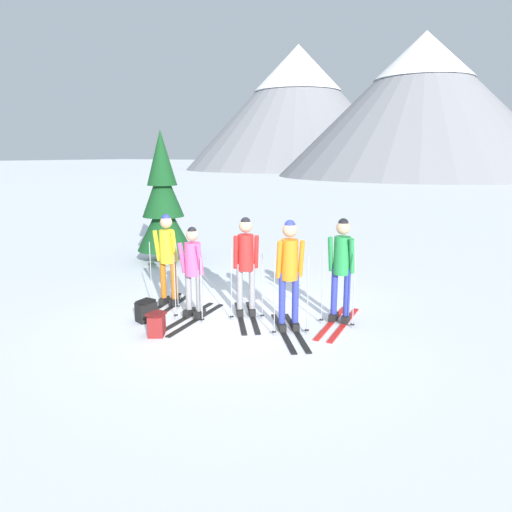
{
  "coord_description": "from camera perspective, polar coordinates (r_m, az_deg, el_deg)",
  "views": [
    {
      "loc": [
        4.09,
        -6.78,
        2.85
      ],
      "look_at": [
        0.08,
        0.41,
        1.05
      ],
      "focal_mm": 32.68,
      "sensor_mm": 36.0,
      "label": 1
    }
  ],
  "objects": [
    {
      "name": "pine_tree_near",
      "position": [
        12.64,
        -11.31,
        6.38
      ],
      "size": [
        1.44,
        1.44,
        3.48
      ],
      "color": "#51381E",
      "rests_on": "ground"
    },
    {
      "name": "skier_in_red",
      "position": [
        8.18,
        -1.26,
        -0.79
      ],
      "size": [
        1.23,
        1.54,
        1.79
      ],
      "color": "black",
      "rests_on": "ground"
    },
    {
      "name": "skier_in_pink",
      "position": [
        8.21,
        -7.75,
        -1.68
      ],
      "size": [
        0.61,
        1.81,
        1.64
      ],
      "color": "black",
      "rests_on": "ground"
    },
    {
      "name": "backpack_on_snow_front",
      "position": [
        8.38,
        -13.29,
        -6.55
      ],
      "size": [
        0.33,
        0.38,
        0.38
      ],
      "color": "black",
      "rests_on": "ground"
    },
    {
      "name": "backpack_on_snow_beside",
      "position": [
        7.72,
        -12.07,
        -8.15
      ],
      "size": [
        0.37,
        0.4,
        0.38
      ],
      "color": "maroon",
      "rests_on": "ground"
    },
    {
      "name": "ground_plane",
      "position": [
        8.42,
        -1.84,
        -7.46
      ],
      "size": [
        400.0,
        400.0,
        0.0
      ],
      "primitive_type": "plane",
      "color": "white"
    },
    {
      "name": "skier_in_green",
      "position": [
        8.01,
        10.46,
        -0.99
      ],
      "size": [
        0.61,
        1.79,
        1.82
      ],
      "color": "red",
      "rests_on": "ground"
    },
    {
      "name": "skier_in_yellow",
      "position": [
        8.95,
        -10.82,
        0.04
      ],
      "size": [
        0.67,
        1.65,
        1.77
      ],
      "color": "black",
      "rests_on": "ground"
    },
    {
      "name": "skier_in_orange",
      "position": [
        7.51,
        4.07,
        -1.53
      ],
      "size": [
        1.29,
        1.56,
        1.84
      ],
      "color": "black",
      "rests_on": "ground"
    }
  ]
}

